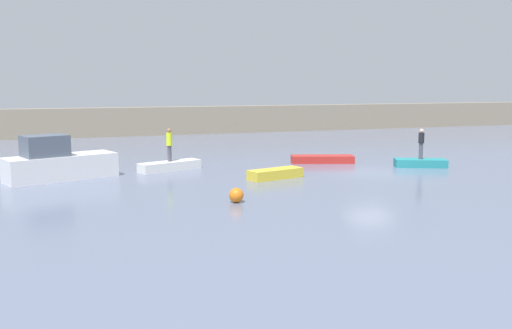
{
  "coord_description": "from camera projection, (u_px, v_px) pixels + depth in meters",
  "views": [
    {
      "loc": [
        -15.43,
        -25.55,
        4.7
      ],
      "look_at": [
        -5.91,
        1.63,
        0.5
      ],
      "focal_mm": 39.03,
      "sensor_mm": 36.0,
      "label": 1
    }
  ],
  "objects": [
    {
      "name": "motorboat",
      "position": [
        58.0,
        163.0,
        27.39
      ],
      "size": [
        5.58,
        3.54,
        2.23
      ],
      "color": "white",
      "rests_on": "ground_plane"
    },
    {
      "name": "mooring_buoy",
      "position": [
        236.0,
        195.0,
        22.13
      ],
      "size": [
        0.59,
        0.59,
        0.59
      ],
      "primitive_type": "sphere",
      "color": "orange",
      "rests_on": "ground_plane"
    },
    {
      "name": "rowboat_yellow",
      "position": [
        275.0,
        174.0,
        27.75
      ],
      "size": [
        3.01,
        1.69,
        0.48
      ],
      "primitive_type": "cube",
      "rotation": [
        0.0,
        0.0,
        0.28
      ],
      "color": "gold",
      "rests_on": "ground_plane"
    },
    {
      "name": "rowboat_red",
      "position": [
        322.0,
        159.0,
        33.25
      ],
      "size": [
        3.87,
        2.2,
        0.43
      ],
      "primitive_type": "cube",
      "rotation": [
        0.0,
        0.0,
        -0.31
      ],
      "color": "red",
      "rests_on": "ground_plane"
    },
    {
      "name": "rowboat_teal",
      "position": [
        420.0,
        163.0,
        31.59
      ],
      "size": [
        3.05,
        2.15,
        0.45
      ],
      "primitive_type": "cube",
      "rotation": [
        0.0,
        0.0,
        -0.41
      ],
      "color": "teal",
      "rests_on": "ground_plane"
    },
    {
      "name": "person_dark_shirt",
      "position": [
        421.0,
        142.0,
        31.42
      ],
      "size": [
        0.32,
        0.32,
        1.72
      ],
      "color": "#4C4C56",
      "rests_on": "rowboat_teal"
    },
    {
      "name": "rowboat_white",
      "position": [
        170.0,
        166.0,
        30.36
      ],
      "size": [
        3.62,
        2.12,
        0.49
      ],
      "primitive_type": "cube",
      "rotation": [
        0.0,
        0.0,
        0.36
      ],
      "color": "white",
      "rests_on": "ground_plane"
    },
    {
      "name": "ground_plane",
      "position": [
        371.0,
        173.0,
        29.58
      ],
      "size": [
        120.0,
        120.0,
        0.0
      ],
      "primitive_type": "plane",
      "color": "slate"
    },
    {
      "name": "embankment_wall",
      "position": [
        232.0,
        119.0,
        53.28
      ],
      "size": [
        80.0,
        1.2,
        2.57
      ],
      "primitive_type": "cube",
      "color": "gray",
      "rests_on": "ground_plane"
    },
    {
      "name": "person_hiviz_shirt",
      "position": [
        169.0,
        143.0,
        30.17
      ],
      "size": [
        0.32,
        0.32,
        1.81
      ],
      "color": "#4C4C56",
      "rests_on": "rowboat_white"
    }
  ]
}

